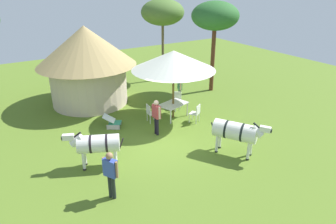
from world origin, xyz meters
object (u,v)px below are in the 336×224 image
(patio_dining_table, at_px, (173,105))
(striped_lounge_chair, at_px, (113,122))
(patio_chair_near_lawn, at_px, (150,112))
(acacia_tree_behind_hut, at_px, (215,17))
(thatched_hut, at_px, (87,61))
(guest_behind_table, at_px, (156,114))
(guest_beside_umbrella, at_px, (180,86))
(acacia_tree_left_background, at_px, (163,13))
(standing_watcher, at_px, (111,171))
(patio_chair_west_end, at_px, (177,99))
(zebra_nearest_camera, at_px, (97,144))
(shade_umbrella, at_px, (174,60))
(zebra_by_umbrella, at_px, (236,132))
(patio_chair_near_hut, at_px, (196,112))

(patio_dining_table, distance_m, striped_lounge_chair, 3.08)
(patio_chair_near_lawn, height_order, acacia_tree_behind_hut, acacia_tree_behind_hut)
(thatched_hut, xyz_separation_m, striped_lounge_chair, (-0.18, -3.56, -2.13))
(patio_dining_table, distance_m, acacia_tree_behind_hut, 6.10)
(guest_behind_table, relative_size, striped_lounge_chair, 1.69)
(guest_beside_umbrella, distance_m, acacia_tree_left_background, 5.71)
(thatched_hut, distance_m, standing_watcher, 8.73)
(acacia_tree_behind_hut, bearing_deg, standing_watcher, -145.27)
(patio_chair_west_end, bearing_deg, patio_chair_near_lawn, 63.10)
(zebra_nearest_camera, bearing_deg, striped_lounge_chair, -7.16)
(thatched_hut, bearing_deg, shade_umbrella, -55.69)
(guest_beside_umbrella, xyz_separation_m, guest_behind_table, (-2.95, -2.56, -0.02))
(striped_lounge_chair, bearing_deg, patio_chair_near_lawn, 108.39)
(patio_chair_near_lawn, height_order, striped_lounge_chair, patio_chair_near_lawn)
(patio_dining_table, bearing_deg, zebra_by_umbrella, -87.83)
(thatched_hut, bearing_deg, patio_chair_near_lawn, -68.30)
(patio_chair_near_lawn, relative_size, patio_chair_near_hut, 1.00)
(patio_chair_near_hut, height_order, standing_watcher, standing_watcher)
(thatched_hut, height_order, zebra_nearest_camera, thatched_hut)
(shade_umbrella, distance_m, acacia_tree_behind_hut, 5.03)
(shade_umbrella, xyz_separation_m, standing_watcher, (-5.01, -4.20, -1.92))
(patio_dining_table, xyz_separation_m, acacia_tree_behind_hut, (4.25, 2.22, 3.76))
(acacia_tree_behind_hut, bearing_deg, guest_beside_umbrella, -164.37)
(patio_chair_near_hut, bearing_deg, patio_dining_table, 90.00)
(zebra_nearest_camera, bearing_deg, guest_beside_umbrella, -34.50)
(guest_behind_table, height_order, zebra_by_umbrella, guest_behind_table)
(striped_lounge_chair, bearing_deg, shade_umbrella, 111.78)
(acacia_tree_left_background, xyz_separation_m, acacia_tree_behind_hut, (1.39, -3.49, 0.01))
(patio_chair_near_hut, bearing_deg, guest_beside_umbrella, 43.57)
(striped_lounge_chair, bearing_deg, thatched_hut, -150.14)
(zebra_nearest_camera, height_order, acacia_tree_left_background, acacia_tree_left_background)
(guest_beside_umbrella, relative_size, acacia_tree_behind_hut, 0.31)
(shade_umbrella, relative_size, guest_behind_table, 2.44)
(patio_chair_near_hut, xyz_separation_m, standing_watcher, (-5.64, -3.13, 0.47))
(patio_chair_near_lawn, bearing_deg, thatched_hut, -152.43)
(zebra_nearest_camera, bearing_deg, shade_umbrella, -40.17)
(patio_chair_west_end, height_order, patio_chair_near_hut, same)
(zebra_by_umbrella, bearing_deg, patio_chair_near_hut, -128.95)
(guest_beside_umbrella, distance_m, guest_behind_table, 3.91)
(patio_chair_near_lawn, bearing_deg, patio_chair_west_end, 116.90)
(patio_chair_west_end, distance_m, acacia_tree_behind_hut, 5.35)
(patio_chair_near_lawn, distance_m, zebra_nearest_camera, 4.26)
(thatched_hut, bearing_deg, guest_behind_table, -77.18)
(shade_umbrella, distance_m, patio_dining_table, 2.26)
(patio_chair_west_end, distance_m, patio_chair_near_hut, 1.99)
(shade_umbrella, bearing_deg, patio_chair_near_lawn, 174.13)
(zebra_nearest_camera, relative_size, zebra_by_umbrella, 0.97)
(thatched_hut, xyz_separation_m, patio_dining_table, (2.82, -4.14, -1.73))
(patio_chair_west_end, distance_m, zebra_by_umbrella, 5.25)
(shade_umbrella, relative_size, zebra_nearest_camera, 1.98)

